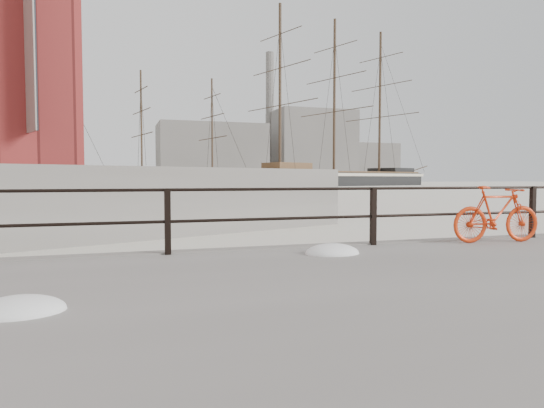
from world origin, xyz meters
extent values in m
plane|color=white|center=(0.00, 0.00, 0.00)|extent=(400.00, 400.00, 0.00)
imported|color=red|center=(-1.23, -0.54, 0.86)|extent=(1.71, 0.45, 1.02)
ellipsoid|color=white|center=(-4.58, -0.82, 0.50)|extent=(0.86, 0.67, 0.31)
ellipsoid|color=white|center=(-8.54, -2.98, 0.49)|extent=(0.78, 0.61, 0.28)
cube|color=gray|center=(20.00, 140.00, 9.00)|extent=(32.00, 18.00, 18.00)
cube|color=gray|center=(55.00, 145.00, 12.00)|extent=(26.00, 20.00, 24.00)
cube|color=gray|center=(78.00, 150.00, 7.00)|extent=(20.00, 16.00, 14.00)
cylinder|color=gray|center=(42.00, 150.00, 22.00)|extent=(2.80, 2.80, 44.00)
camera|label=1|loc=(-7.72, -7.57, 1.50)|focal=32.00mm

